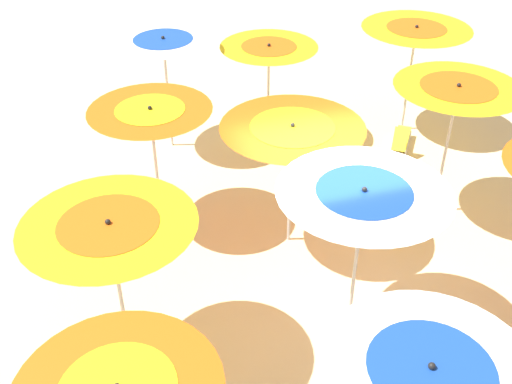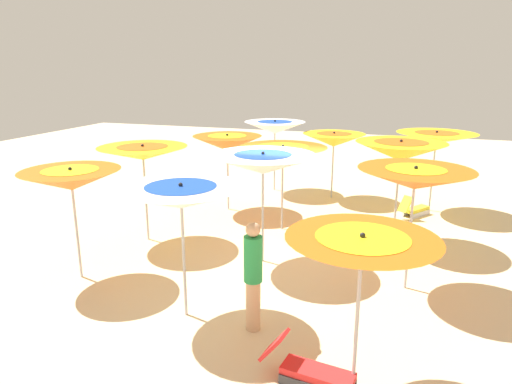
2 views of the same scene
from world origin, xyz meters
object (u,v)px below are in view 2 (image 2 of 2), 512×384
Objects in this scene: beach_umbrella_11 at (436,138)px; lounger_0 at (310,370)px; beach_umbrella_9 at (275,127)px; beach_umbrella_10 at (334,140)px; beach_umbrella_2 at (362,250)px; beach_umbrella_5 at (415,179)px; lounger_1 at (360,233)px; beach_umbrella_4 at (263,164)px; beach_umbrella_1 at (181,197)px; beach_umbrella_6 at (227,143)px; beach_umbrella_3 at (143,153)px; beach_umbrella_8 at (400,151)px; beach_umbrella_0 at (71,180)px; beach_umbrella_7 at (283,153)px; lounger_2 at (415,209)px; beachgoer_0 at (253,274)px.

beach_umbrella_11 is 1.78× the size of lounger_0.
beach_umbrella_9 reaches higher than beach_umbrella_10.
beach_umbrella_11 is at bearing 170.97° from beach_umbrella_9.
beach_umbrella_5 is (-0.61, -3.29, 0.19)m from beach_umbrella_2.
lounger_0 reaches higher than lounger_1.
beach_umbrella_2 is at bearing 123.81° from beach_umbrella_4.
beach_umbrella_1 is at bearing -18.77° from beach_umbrella_2.
beach_umbrella_2 is at bearing 161.23° from beach_umbrella_1.
beach_umbrella_6 reaches higher than beach_umbrella_2.
beach_umbrella_5 is 4.08m from lounger_0.
beach_umbrella_3 is 0.99× the size of beach_umbrella_9.
beach_umbrella_3 is at bearing 17.42° from beach_umbrella_8.
beach_umbrella_0 is 1.72× the size of lounger_0.
lounger_0 is (1.77, 8.84, -1.98)m from beach_umbrella_11.
beach_umbrella_10 is (-3.90, -7.56, -0.14)m from beach_umbrella_0.
beach_umbrella_3 is 3.14m from beach_umbrella_4.
beach_umbrella_4 reaches higher than beach_umbrella_1.
beach_umbrella_11 is (-3.78, -2.97, 0.14)m from beach_umbrella_7.
beach_umbrella_11 reaches higher than lounger_2.
lounger_1 is (-1.92, -1.88, -2.00)m from beach_umbrella_4.
beach_umbrella_3 is 1.05× the size of beach_umbrella_6.
beach_umbrella_2 is at bearing 144.32° from beach_umbrella_3.
beach_umbrella_7 is 0.90× the size of beach_umbrella_8.
beach_umbrella_10 is at bearing -125.24° from beach_umbrella_3.
beach_umbrella_2 is 1.03× the size of beach_umbrella_10.
beach_umbrella_10 is (2.44, -5.96, -0.28)m from beach_umbrella_5.
beach_umbrella_8 is at bearing 121.56° from beach_umbrella_10.
beach_umbrella_5 is 6.37m from beach_umbrella_6.
beach_umbrella_0 is at bearing 34.52° from beach_umbrella_8.
beach_umbrella_1 reaches higher than lounger_2.
beach_umbrella_0 is 0.95× the size of beach_umbrella_9.
beachgoer_0 is (-2.15, 8.62, -1.20)m from beach_umbrella_9.
beach_umbrella_2 is 8.34m from beach_umbrella_6.
beach_umbrella_8 reaches higher than beach_umbrella_5.
beach_umbrella_9 reaches higher than lounger_1.
beach_umbrella_7 is at bearing 109.13° from beach_umbrella_9.
beach_umbrella_1 is at bearing 130.69° from beach_umbrella_3.
beach_umbrella_11 reaches higher than lounger_0.
beach_umbrella_8 reaches higher than beachgoer_0.
beach_umbrella_0 is at bearing 14.22° from beach_umbrella_5.
beach_umbrella_8 is at bearing -141.13° from beach_umbrella_4.
beach_umbrella_7 is at bearing -85.95° from beach_umbrella_4.
beach_umbrella_6 is at bearing -102.17° from beach_umbrella_0.
beach_umbrella_8 is (-3.28, -4.79, 0.12)m from beach_umbrella_1.
beach_umbrella_3 is at bearing -94.45° from beach_umbrella_0.
beach_umbrella_0 is 5.97m from beach_umbrella_2.
lounger_2 is at bearing -168.78° from beach_umbrella_6.
beach_umbrella_11 reaches higher than beach_umbrella_6.
beach_umbrella_0 is 9.28m from lounger_2.
lounger_0 is at bearing 161.24° from beach_umbrella_0.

